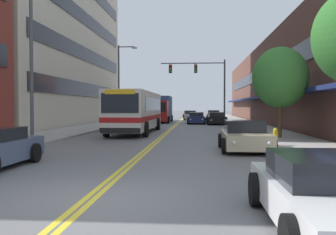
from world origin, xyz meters
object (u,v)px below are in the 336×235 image
object	(u,v)px
fire_hydrant	(275,137)
car_white_parked_right_foreground	(327,195)
car_black_parked_right_mid	(217,119)
car_beige_parked_right_far	(245,137)
car_red_parked_right_end	(213,116)
traffic_signal_mast	(203,78)
car_champagne_parked_left_mid	(135,119)
street_lamp_left_near	(38,44)
car_charcoal_moving_second	(189,114)
car_silver_moving_third	(191,115)
street_lamp_left_far	(121,79)
street_tree_right_mid	(280,78)
car_navy_moving_lead	(196,118)
box_truck	(161,109)
city_bus	(136,110)

from	to	relation	value
fire_hydrant	car_white_parked_right_foreground	bearing A→B (deg)	-97.82
car_white_parked_right_foreground	car_black_parked_right_mid	size ratio (longest dim) A/B	1.06
car_beige_parked_right_far	car_red_parked_right_end	xyz separation A→B (m)	(0.08, 34.13, 0.03)
traffic_signal_mast	car_champagne_parked_left_mid	bearing A→B (deg)	-169.43
car_beige_parked_right_far	street_lamp_left_near	bearing A→B (deg)	-179.03
street_lamp_left_near	car_charcoal_moving_second	bearing A→B (deg)	83.15
car_silver_moving_third	car_black_parked_right_mid	bearing A→B (deg)	-77.46
car_black_parked_right_mid	car_red_parked_right_end	world-z (taller)	car_red_parked_right_end
car_red_parked_right_end	car_charcoal_moving_second	size ratio (longest dim) A/B	1.04
street_lamp_left_near	street_lamp_left_far	world-z (taller)	street_lamp_left_near
car_charcoal_moving_second	street_tree_right_mid	world-z (taller)	street_tree_right_mid
fire_hydrant	street_tree_right_mid	bearing A→B (deg)	75.52
car_red_parked_right_end	traffic_signal_mast	world-z (taller)	traffic_signal_mast
car_navy_moving_lead	box_truck	size ratio (longest dim) A/B	0.55
street_lamp_left_far	car_navy_moving_lead	bearing A→B (deg)	42.90
car_white_parked_right_foreground	car_red_parked_right_end	distance (m)	44.86
car_beige_parked_right_far	traffic_signal_mast	bearing A→B (deg)	93.52
car_champagne_parked_left_mid	car_beige_parked_right_far	bearing A→B (deg)	-69.02
street_lamp_left_near	street_lamp_left_far	bearing A→B (deg)	90.20
street_tree_right_mid	traffic_signal_mast	bearing A→B (deg)	103.18
fire_hydrant	car_black_parked_right_mid	bearing A→B (deg)	93.91
box_truck	fire_hydrant	distance (m)	28.71
street_lamp_left_near	box_truck	bearing A→B (deg)	84.48
car_red_parked_right_end	fire_hydrant	size ratio (longest dim) A/B	5.59
car_navy_moving_lead	traffic_signal_mast	xyz separation A→B (m)	(0.71, -1.43, 4.41)
car_white_parked_right_foreground	car_charcoal_moving_second	world-z (taller)	car_charcoal_moving_second
street_lamp_left_near	car_champagne_parked_left_mid	bearing A→B (deg)	88.47
box_truck	fire_hydrant	xyz separation A→B (m)	(8.14, -27.51, -1.12)
car_silver_moving_third	car_champagne_parked_left_mid	bearing A→B (deg)	-110.46
car_red_parked_right_end	car_silver_moving_third	bearing A→B (deg)	129.26
car_beige_parked_right_far	street_lamp_left_far	size ratio (longest dim) A/B	0.54
car_black_parked_right_mid	street_lamp_left_far	bearing A→B (deg)	-150.90
car_beige_parked_right_far	box_truck	size ratio (longest dim) A/B	0.54
car_white_parked_right_foreground	street_lamp_left_far	bearing A→B (deg)	107.55
car_champagne_parked_left_mid	street_tree_right_mid	distance (m)	20.69
traffic_signal_mast	car_charcoal_moving_second	bearing A→B (deg)	94.72
street_lamp_left_near	fire_hydrant	xyz separation A→B (m)	(10.94, 1.37, -4.29)
car_navy_moving_lead	street_tree_right_mid	world-z (taller)	street_tree_right_mid
car_black_parked_right_mid	car_charcoal_moving_second	distance (m)	24.71
car_beige_parked_right_far	car_charcoal_moving_second	bearing A→B (deg)	94.12
car_beige_parked_right_far	traffic_signal_mast	distance (m)	24.59
car_charcoal_moving_second	traffic_signal_mast	bearing A→B (deg)	-85.28
city_bus	car_silver_moving_third	size ratio (longest dim) A/B	2.59
city_bus	street_tree_right_mid	distance (m)	10.86
car_white_parked_right_foreground	car_silver_moving_third	size ratio (longest dim) A/B	1.02
car_beige_parked_right_far	car_silver_moving_third	distance (m)	38.11
car_black_parked_right_mid	traffic_signal_mast	world-z (taller)	traffic_signal_mast
car_beige_parked_right_far	street_tree_right_mid	world-z (taller)	street_tree_right_mid
city_bus	box_truck	distance (m)	17.81
city_bus	traffic_signal_mast	world-z (taller)	traffic_signal_mast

